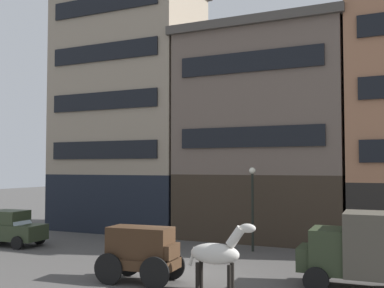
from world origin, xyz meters
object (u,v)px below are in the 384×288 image
object	(u,v)px
delivery_truck_near	(370,248)
cargo_wagon	(142,250)
sedan_dark	(10,228)
streetlamp_curbside	(252,197)
draft_horse	(218,253)

from	to	relation	value
delivery_truck_near	cargo_wagon	bearing A→B (deg)	-163.76
sedan_dark	streetlamp_curbside	size ratio (longest dim) A/B	0.92
draft_horse	sedan_dark	size ratio (longest dim) A/B	0.62
delivery_truck_near	draft_horse	bearing A→B (deg)	-154.54
cargo_wagon	draft_horse	xyz separation A→B (m)	(2.95, 0.00, 0.12)
draft_horse	sedan_dark	bearing A→B (deg)	164.06
delivery_truck_near	sedan_dark	distance (m)	18.03
cargo_wagon	streetlamp_curbside	world-z (taller)	streetlamp_curbside
delivery_truck_near	streetlamp_curbside	distance (m)	7.98
sedan_dark	cargo_wagon	bearing A→B (deg)	-20.17
cargo_wagon	streetlamp_curbside	bearing A→B (deg)	76.61
cargo_wagon	draft_horse	size ratio (longest dim) A/B	1.28
sedan_dark	streetlamp_curbside	distance (m)	12.86
cargo_wagon	streetlamp_curbside	xyz separation A→B (m)	(1.80, 7.57, 1.52)
cargo_wagon	draft_horse	distance (m)	2.95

